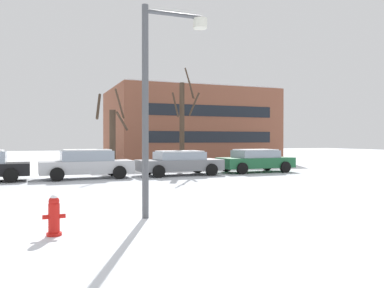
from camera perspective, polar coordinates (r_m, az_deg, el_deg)
The scene contains 10 objects.
ground_plane at distance 11.30m, azimuth -20.41°, elevation -9.14°, with size 120.00×120.00×0.00m, color white.
road_surface at distance 14.84m, azimuth -20.64°, elevation -6.79°, with size 80.00×9.16×0.00m.
fire_hydrant at distance 8.45m, azimuth -19.25°, elevation -9.64°, with size 0.44×0.30×0.82m.
street_lamp at distance 9.85m, azimuth -4.94°, elevation 8.16°, with size 1.70×0.36×5.18m.
parked_car_silver at distance 20.07m, azimuth -14.93°, elevation -2.75°, with size 4.43×2.07×1.43m.
parked_car_gray at distance 21.15m, azimuth -1.83°, elevation -2.67°, with size 4.50×2.19×1.31m.
parked_car_green at distance 23.44m, azimuth 9.12°, elevation -2.32°, with size 4.38×2.17×1.34m.
tree_far_left at distance 24.41m, azimuth -1.34°, elevation 3.07°, with size 1.39×1.67×6.21m.
tree_far_mid at distance 22.96m, azimuth -11.45°, elevation 1.18°, with size 1.96×1.94×4.75m.
building_far_right at distance 36.45m, azimuth -0.55°, elevation 2.70°, with size 13.95×9.95×6.43m.
Camera 1 is at (-0.18, -11.13, 1.91)m, focal length 37.04 mm.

